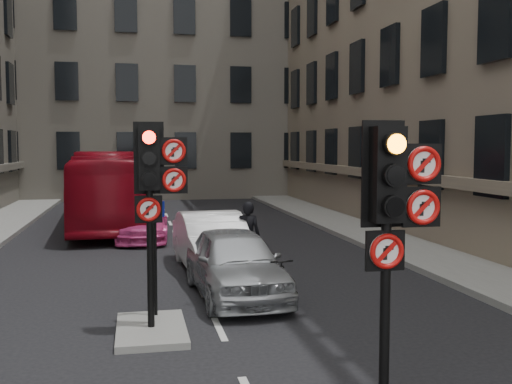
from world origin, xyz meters
name	(u,v)px	position (x,y,z in m)	size (l,w,h in m)	color
pavement_right	(413,247)	(7.20, 12.00, 0.08)	(3.00, 50.00, 0.16)	gray
centre_island	(151,330)	(-1.20, 5.00, 0.06)	(1.20, 2.00, 0.12)	gray
building_far	(153,50)	(0.00, 38.00, 10.00)	(30.00, 14.00, 20.00)	#666056
signal_near	(394,206)	(1.49, 0.99, 2.58)	(0.91, 0.40, 3.58)	black
signal_far	(154,179)	(-1.11, 4.99, 2.70)	(0.91, 0.40, 3.58)	black
car_silver	(235,263)	(0.67, 7.24, 0.75)	(1.77, 4.39, 1.50)	#A2A5A9
car_white	(213,242)	(0.55, 10.12, 0.76)	(1.60, 4.58, 1.51)	silver
car_pink	(143,222)	(-1.19, 15.68, 0.61)	(1.71, 4.21, 1.22)	#E44392
bus_red	(105,189)	(-2.61, 19.43, 1.53)	(2.57, 10.97, 3.06)	maroon
motorcycle	(276,279)	(1.43, 6.58, 0.51)	(0.48, 1.68, 1.01)	black
motorcyclist	(248,236)	(1.43, 9.81, 0.92)	(0.67, 0.44, 1.84)	black
info_sign	(155,242)	(-1.09, 5.70, 1.50)	(0.36, 0.16, 2.14)	black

